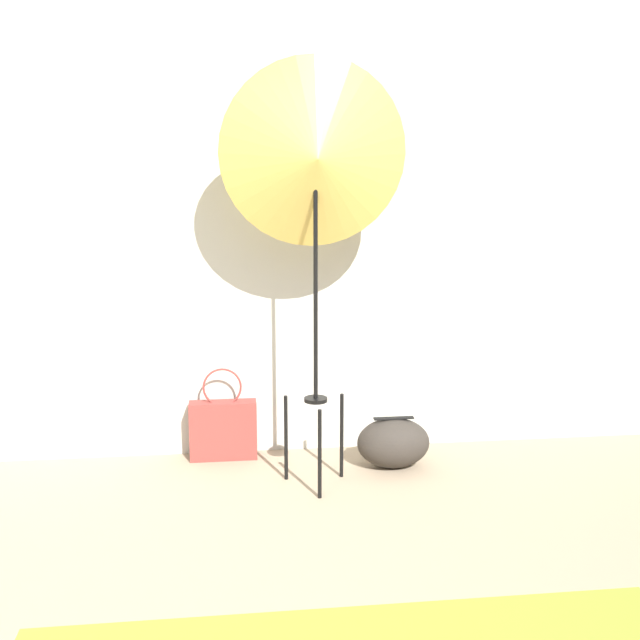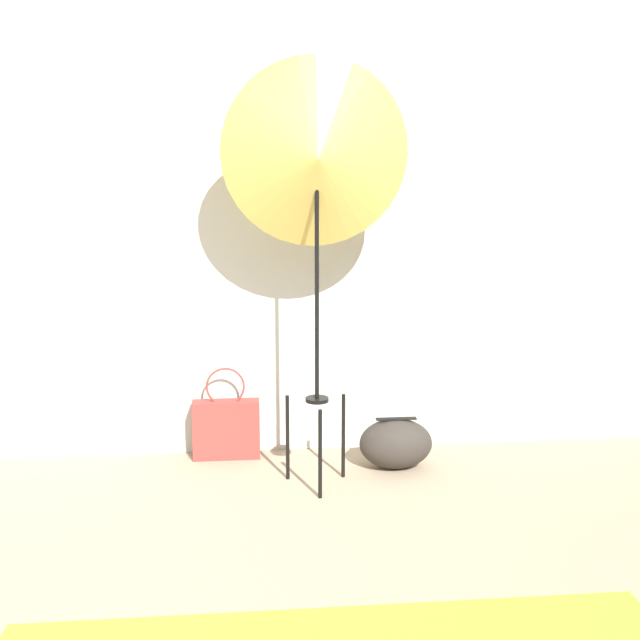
# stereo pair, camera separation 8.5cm
# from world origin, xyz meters

# --- Properties ---
(wall_back) EXTENTS (8.00, 0.05, 2.60)m
(wall_back) POSITION_xyz_m (0.00, 2.47, 1.30)
(wall_back) COLOR beige
(wall_back) RESTS_ON ground_plane
(photo_umbrella) EXTENTS (0.94, 0.36, 2.16)m
(photo_umbrella) POSITION_xyz_m (0.33, 1.92, 1.67)
(photo_umbrella) COLOR black
(photo_umbrella) RESTS_ON ground_plane
(tote_bag) EXTENTS (0.38, 0.11, 0.53)m
(tote_bag) POSITION_xyz_m (-0.15, 2.35, 0.18)
(tote_bag) COLOR brown
(tote_bag) RESTS_ON ground_plane
(duffel_bag) EXTENTS (0.40, 0.28, 0.28)m
(duffel_bag) POSITION_xyz_m (0.78, 2.11, 0.14)
(duffel_bag) COLOR #332D28
(duffel_bag) RESTS_ON ground_plane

